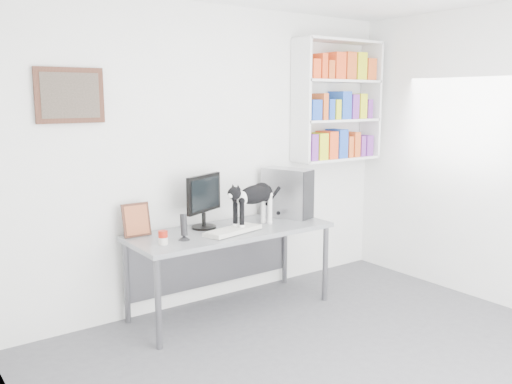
% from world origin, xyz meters
% --- Properties ---
extents(room, '(4.01, 4.01, 2.70)m').
position_xyz_m(room, '(0.00, 0.00, 1.35)').
color(room, '#595A5F').
rests_on(room, ground).
extents(bookshelf, '(1.03, 0.28, 1.24)m').
position_xyz_m(bookshelf, '(1.40, 1.85, 1.85)').
color(bookshelf, white).
rests_on(bookshelf, room).
extents(wall_art, '(0.52, 0.04, 0.42)m').
position_xyz_m(wall_art, '(-1.30, 1.97, 1.90)').
color(wall_art, '#482517').
rests_on(wall_art, room).
extents(desk, '(1.81, 0.70, 0.75)m').
position_xyz_m(desk, '(-0.08, 1.62, 0.38)').
color(desk, gray).
rests_on(desk, room).
extents(monitor, '(0.51, 0.39, 0.49)m').
position_xyz_m(monitor, '(-0.26, 1.78, 1.00)').
color(monitor, black).
rests_on(monitor, desk).
extents(keyboard, '(0.56, 0.31, 0.04)m').
position_xyz_m(keyboard, '(-0.14, 1.50, 0.77)').
color(keyboard, beige).
rests_on(keyboard, desk).
extents(pc_tower, '(0.34, 0.51, 0.47)m').
position_xyz_m(pc_tower, '(0.62, 1.71, 0.99)').
color(pc_tower, '#ADADB2').
rests_on(pc_tower, desk).
extents(speaker, '(0.12, 0.12, 0.22)m').
position_xyz_m(speaker, '(-0.59, 1.53, 0.86)').
color(speaker, black).
rests_on(speaker, desk).
extents(leaning_print, '(0.23, 0.10, 0.29)m').
position_xyz_m(leaning_print, '(-0.85, 1.87, 0.90)').
color(leaning_print, '#482517').
rests_on(leaning_print, desk).
extents(soup_can, '(0.08, 0.08, 0.11)m').
position_xyz_m(soup_can, '(-0.79, 1.51, 0.81)').
color(soup_can, '#A81C0E').
rests_on(soup_can, desk).
extents(cat, '(0.66, 0.33, 0.39)m').
position_xyz_m(cat, '(0.13, 1.56, 0.95)').
color(cat, black).
rests_on(cat, desk).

